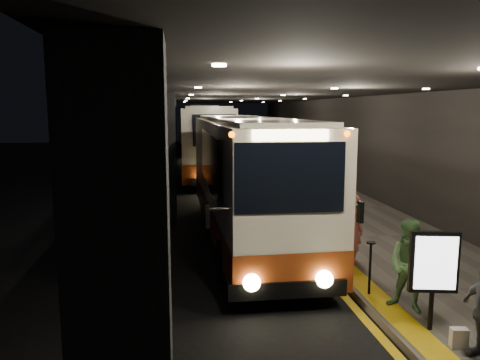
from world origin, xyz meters
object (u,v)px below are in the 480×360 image
passenger_boarding (354,228)px  bag_plain (459,338)px  stanchion_post (370,269)px  coach_third (197,130)px  info_sign (434,264)px  coach_second (209,144)px  passenger_waiting_green (410,266)px  coach_main (246,182)px

passenger_boarding → bag_plain: (0.10, -4.28, -0.68)m
stanchion_post → passenger_boarding: bearing=78.0°
coach_third → info_sign: (2.42, -36.58, -0.64)m
coach_second → passenger_waiting_green: bearing=-79.6°
passenger_boarding → info_sign: info_sign is taller
coach_second → stanchion_post: coach_second is taller
passenger_waiting_green → stanchion_post: bearing=164.2°
info_sign → stanchion_post: bearing=115.4°
passenger_boarding → passenger_waiting_green: passenger_waiting_green is taller
coach_third → stanchion_post: bearing=-90.4°
passenger_waiting_green → info_sign: size_ratio=1.01×
coach_third → bag_plain: bearing=-89.7°
coach_second → bag_plain: 21.04m
coach_second → stanchion_post: size_ratio=11.57×
coach_main → passenger_waiting_green: 6.34m
coach_main → passenger_waiting_green: (2.20, -5.91, -0.67)m
coach_second → info_sign: coach_second is taller
coach_third → stanchion_post: (2.00, -34.99, -1.26)m
bag_plain → info_sign: 1.18m
coach_second → bag_plain: size_ratio=39.23×
passenger_boarding → info_sign: (-0.02, -3.65, 0.31)m
stanchion_post → coach_second: bearing=96.1°
coach_main → coach_third: (-0.22, 29.89, 0.26)m
coach_main → coach_second: bearing=89.7°
coach_second → info_sign: size_ratio=7.29×
coach_main → info_sign: 7.05m
coach_third → passenger_boarding: (2.44, -32.93, -0.96)m
coach_main → info_sign: coach_main is taller
coach_third → passenger_waiting_green: (2.42, -35.80, -0.94)m
coach_second → passenger_boarding: (2.43, -16.55, -0.87)m
coach_second → passenger_boarding: size_ratio=7.45×
passenger_waiting_green → info_sign: passenger_waiting_green is taller
coach_main → passenger_boarding: coach_main is taller
coach_second → passenger_waiting_green: coach_second is taller
info_sign → stanchion_post: (-0.42, 1.59, -0.61)m
coach_third → info_sign: bearing=-89.8°
coach_main → passenger_waiting_green: bearing=-70.8°
coach_second → bag_plain: (2.53, -20.83, -1.55)m
coach_main → info_sign: (2.20, -6.69, -0.38)m
coach_main → bag_plain: coach_main is taller
coach_third → info_sign: size_ratio=7.63×
passenger_boarding → info_sign: 3.66m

